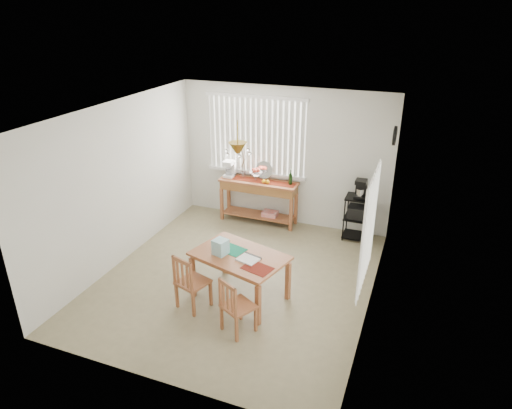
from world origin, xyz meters
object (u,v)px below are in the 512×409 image
at_px(cart_items, 361,189).
at_px(chair_left, 191,282).
at_px(sideboard, 259,191).
at_px(wire_cart, 358,214).
at_px(dining_table, 240,260).
at_px(chair_right, 236,306).

bearing_deg(cart_items, chair_left, -121.74).
bearing_deg(sideboard, wire_cart, -0.55).
distance_m(dining_table, chair_right, 0.82).
bearing_deg(wire_cart, chair_right, -107.85).
bearing_deg(cart_items, dining_table, -117.86).
xyz_separation_m(sideboard, chair_right, (0.89, -3.16, -0.25)).
xyz_separation_m(wire_cart, cart_items, (-0.00, 0.01, 0.48)).
bearing_deg(sideboard, dining_table, -75.51).
bearing_deg(cart_items, sideboard, 179.71).
relative_size(cart_items, chair_right, 0.42).
bearing_deg(dining_table, chair_left, -136.58).
xyz_separation_m(sideboard, cart_items, (1.90, -0.01, 0.33)).
bearing_deg(chair_right, sideboard, 105.69).
height_order(wire_cart, dining_table, wire_cart).
bearing_deg(chair_left, cart_items, 58.26).
height_order(sideboard, chair_left, sideboard).
height_order(sideboard, wire_cart, sideboard).
distance_m(dining_table, chair_left, 0.75).
bearing_deg(cart_items, wire_cart, -90.00).
distance_m(cart_items, chair_right, 3.36).
relative_size(wire_cart, chair_right, 1.02).
height_order(wire_cart, cart_items, cart_items).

